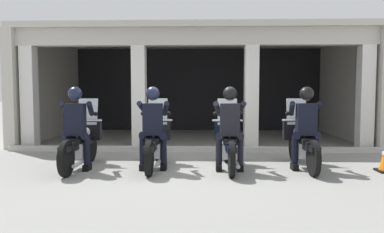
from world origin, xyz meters
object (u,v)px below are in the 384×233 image
(motorcycle_far_left, at_px, (81,142))
(police_officer_far_left, at_px, (76,121))
(police_officer_center_left, at_px, (153,121))
(motorcycle_center_right, at_px, (229,142))
(police_officer_center_right, at_px, (230,121))
(motorcycle_far_right, at_px, (302,142))
(police_officer_far_right, at_px, (306,121))
(motorcycle_center_left, at_px, (155,142))

(motorcycle_far_left, xyz_separation_m, police_officer_far_left, (-0.00, -0.28, 0.44))
(police_officer_center_left, height_order, motorcycle_center_right, police_officer_center_left)
(police_officer_center_right, distance_m, motorcycle_far_right, 1.56)
(police_officer_far_left, height_order, police_officer_center_left, same)
(police_officer_far_left, relative_size, police_officer_center_right, 1.00)
(motorcycle_far_left, relative_size, police_officer_far_right, 1.29)
(motorcycle_far_left, relative_size, motorcycle_center_left, 1.00)
(motorcycle_far_left, distance_m, police_officer_far_left, 0.52)
(police_officer_far_left, xyz_separation_m, police_officer_center_right, (2.89, 0.05, 0.00))
(motorcycle_far_left, relative_size, motorcycle_far_right, 1.00)
(motorcycle_far_right, bearing_deg, police_officer_far_right, -79.23)
(motorcycle_center_right, bearing_deg, motorcycle_far_right, 16.81)
(police_officer_far_left, bearing_deg, motorcycle_center_right, 14.30)
(motorcycle_center_left, xyz_separation_m, police_officer_center_right, (1.44, -0.32, 0.44))
(police_officer_far_right, bearing_deg, motorcycle_center_right, -175.35)
(police_officer_center_right, bearing_deg, motorcycle_far_left, -172.63)
(police_officer_far_left, height_order, police_officer_center_right, same)
(police_officer_far_left, xyz_separation_m, motorcycle_center_left, (1.45, 0.37, -0.44))
(motorcycle_center_left, height_order, motorcycle_center_right, same)
(motorcycle_far_left, distance_m, police_officer_far_right, 4.36)
(motorcycle_far_left, bearing_deg, police_officer_far_right, 6.24)
(police_officer_center_left, height_order, motorcycle_far_right, police_officer_center_left)
(police_officer_center_right, height_order, police_officer_far_right, same)
(motorcycle_center_left, relative_size, police_officer_center_right, 1.29)
(police_officer_far_left, bearing_deg, police_officer_center_right, 8.71)
(motorcycle_center_right, bearing_deg, motorcycle_center_left, -169.62)
(motorcycle_center_left, height_order, police_officer_center_left, police_officer_center_left)
(police_officer_center_left, xyz_separation_m, police_officer_center_right, (1.45, -0.04, 0.00))
(motorcycle_center_left, bearing_deg, police_officer_center_left, -82.47)
(motorcycle_center_left, height_order, police_officer_center_right, police_officer_center_right)
(motorcycle_center_left, xyz_separation_m, motorcycle_far_right, (2.89, 0.08, 0.00))
(police_officer_center_right, distance_m, police_officer_far_right, 1.45)
(police_officer_center_left, bearing_deg, motorcycle_center_right, 17.35)
(police_officer_center_right, relative_size, motorcycle_far_right, 0.78)
(motorcycle_center_right, xyz_separation_m, police_officer_far_right, (1.44, -0.16, 0.44))
(motorcycle_far_left, height_order, police_officer_far_right, police_officer_far_right)
(motorcycle_far_left, bearing_deg, motorcycle_center_left, 11.31)
(police_officer_far_left, distance_m, police_officer_far_right, 4.34)
(motorcycle_center_right, xyz_separation_m, police_officer_center_right, (-0.00, -0.28, 0.44))
(police_officer_far_right, bearing_deg, motorcycle_center_left, -172.96)
(motorcycle_center_right, xyz_separation_m, motorcycle_far_right, (1.45, 0.12, 0.00))
(police_officer_center_left, xyz_separation_m, police_officer_far_right, (2.89, 0.08, 0.00))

